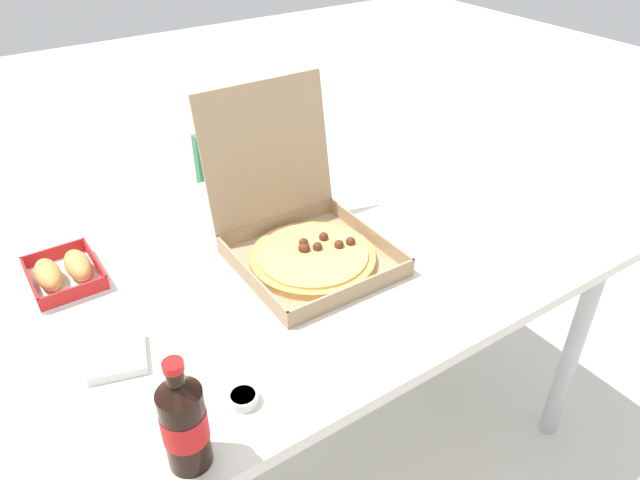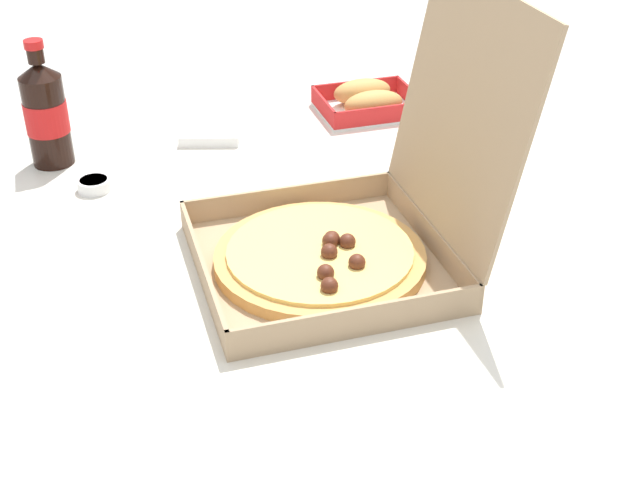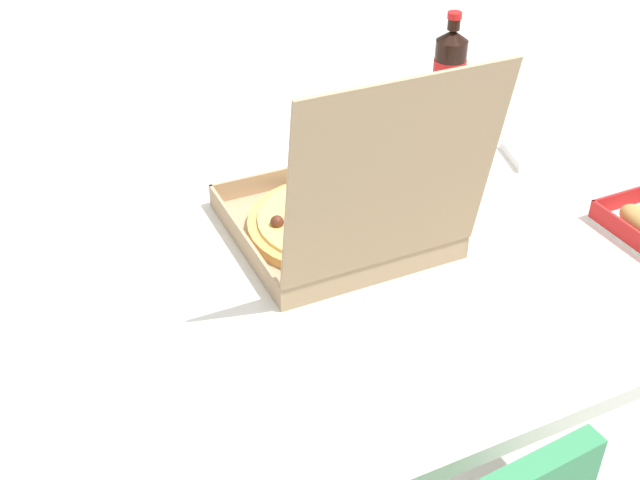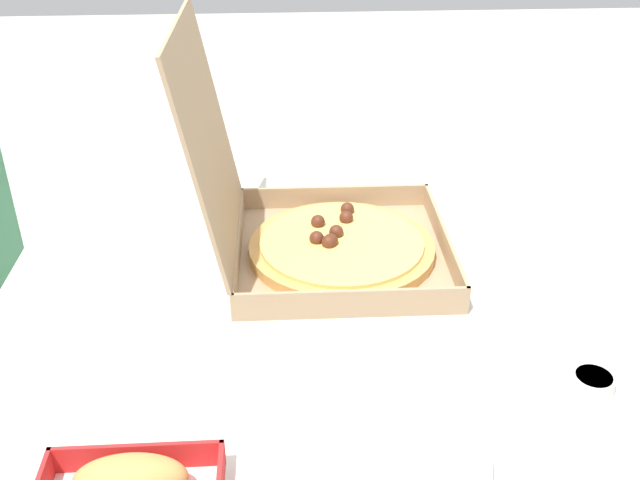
{
  "view_description": "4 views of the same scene",
  "coord_description": "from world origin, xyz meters",
  "px_view_note": "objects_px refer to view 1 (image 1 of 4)",
  "views": [
    {
      "loc": [
        -0.66,
        -1.02,
        1.56
      ],
      "look_at": [
        0.01,
        -0.03,
        0.76
      ],
      "focal_mm": 32.85,
      "sensor_mm": 36.0,
      "label": 1
    },
    {
      "loc": [
        0.95,
        -0.37,
        1.4
      ],
      "look_at": [
        -0.02,
        -0.06,
        0.78
      ],
      "focal_mm": 48.09,
      "sensor_mm": 36.0,
      "label": 2
    },
    {
      "loc": [
        0.49,
        1.0,
        1.52
      ],
      "look_at": [
        0.01,
        -0.02,
        0.74
      ],
      "focal_mm": 44.59,
      "sensor_mm": 36.0,
      "label": 3
    },
    {
      "loc": [
        -1.05,
        0.04,
        1.35
      ],
      "look_at": [
        -0.01,
        -0.02,
        0.74
      ],
      "focal_mm": 40.68,
      "sensor_mm": 36.0,
      "label": 4
    }
  ],
  "objects_px": {
    "napkin_pile": "(117,357)",
    "chair": "(233,202)",
    "bread_side_box": "(64,272)",
    "dipping_sauce_cup": "(243,398)",
    "cola_bottle": "(184,422)",
    "pizza_box_open": "(305,238)",
    "paper_menu": "(460,188)"
  },
  "relations": [
    {
      "from": "cola_bottle",
      "to": "bread_side_box",
      "type": "bearing_deg",
      "value": 94.47
    },
    {
      "from": "chair",
      "to": "cola_bottle",
      "type": "distance_m",
      "value": 1.32
    },
    {
      "from": "dipping_sauce_cup",
      "to": "paper_menu",
      "type": "bearing_deg",
      "value": 21.74
    },
    {
      "from": "cola_bottle",
      "to": "pizza_box_open",
      "type": "bearing_deg",
      "value": 39.51
    },
    {
      "from": "paper_menu",
      "to": "napkin_pile",
      "type": "height_order",
      "value": "napkin_pile"
    },
    {
      "from": "chair",
      "to": "pizza_box_open",
      "type": "bearing_deg",
      "value": -101.5
    },
    {
      "from": "pizza_box_open",
      "to": "cola_bottle",
      "type": "bearing_deg",
      "value": -140.49
    },
    {
      "from": "cola_bottle",
      "to": "dipping_sauce_cup",
      "type": "bearing_deg",
      "value": 25.02
    },
    {
      "from": "napkin_pile",
      "to": "chair",
      "type": "bearing_deg",
      "value": 52.04
    },
    {
      "from": "cola_bottle",
      "to": "napkin_pile",
      "type": "relative_size",
      "value": 2.04
    },
    {
      "from": "dipping_sauce_cup",
      "to": "cola_bottle",
      "type": "bearing_deg",
      "value": -154.98
    },
    {
      "from": "cola_bottle",
      "to": "paper_menu",
      "type": "height_order",
      "value": "cola_bottle"
    },
    {
      "from": "cola_bottle",
      "to": "dipping_sauce_cup",
      "type": "height_order",
      "value": "cola_bottle"
    },
    {
      "from": "chair",
      "to": "bread_side_box",
      "type": "bearing_deg",
      "value": -142.69
    },
    {
      "from": "pizza_box_open",
      "to": "napkin_pile",
      "type": "distance_m",
      "value": 0.51
    },
    {
      "from": "cola_bottle",
      "to": "napkin_pile",
      "type": "distance_m",
      "value": 0.3
    },
    {
      "from": "chair",
      "to": "cola_bottle",
      "type": "bearing_deg",
      "value": -118.9
    },
    {
      "from": "dipping_sauce_cup",
      "to": "chair",
      "type": "bearing_deg",
      "value": 65.18
    },
    {
      "from": "chair",
      "to": "pizza_box_open",
      "type": "height_order",
      "value": "pizza_box_open"
    },
    {
      "from": "pizza_box_open",
      "to": "cola_bottle",
      "type": "distance_m",
      "value": 0.61
    },
    {
      "from": "paper_menu",
      "to": "pizza_box_open",
      "type": "bearing_deg",
      "value": -164.77
    },
    {
      "from": "chair",
      "to": "cola_bottle",
      "type": "xyz_separation_m",
      "value": [
        -0.62,
        -1.12,
        0.34
      ]
    },
    {
      "from": "paper_menu",
      "to": "bread_side_box",
      "type": "bearing_deg",
      "value": -178.27
    },
    {
      "from": "chair",
      "to": "bread_side_box",
      "type": "xyz_separation_m",
      "value": [
        -0.66,
        -0.51,
        0.27
      ]
    },
    {
      "from": "dipping_sauce_cup",
      "to": "pizza_box_open",
      "type": "bearing_deg",
      "value": 43.8
    },
    {
      "from": "chair",
      "to": "dipping_sauce_cup",
      "type": "bearing_deg",
      "value": -114.82
    },
    {
      "from": "pizza_box_open",
      "to": "cola_bottle",
      "type": "xyz_separation_m",
      "value": [
        -0.47,
        -0.39,
        0.04
      ]
    },
    {
      "from": "chair",
      "to": "napkin_pile",
      "type": "height_order",
      "value": "chair"
    },
    {
      "from": "pizza_box_open",
      "to": "dipping_sauce_cup",
      "type": "bearing_deg",
      "value": -136.2
    },
    {
      "from": "cola_bottle",
      "to": "paper_menu",
      "type": "relative_size",
      "value": 1.07
    },
    {
      "from": "chair",
      "to": "pizza_box_open",
      "type": "distance_m",
      "value": 0.8
    },
    {
      "from": "bread_side_box",
      "to": "dipping_sauce_cup",
      "type": "xyz_separation_m",
      "value": [
        0.18,
        -0.55,
        -0.01
      ]
    }
  ]
}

